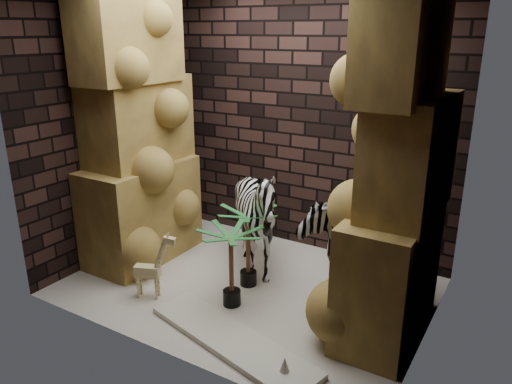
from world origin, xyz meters
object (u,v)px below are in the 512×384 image
Objects in this scene: zebra_left at (257,224)px; surfboard at (231,340)px; palm_back at (231,267)px; zebra_right at (338,228)px; palm_front at (248,247)px; giraffe_toy at (147,264)px.

zebra_left is 1.38m from surfboard.
surfboard is (0.33, -0.50, -0.37)m from palm_back.
zebra_right is 1.12m from palm_back.
surfboard is (0.40, -0.91, -0.40)m from palm_front.
surfboard is (0.46, -1.18, -0.54)m from zebra_left.
giraffe_toy is at bearing -157.26° from zebra_right.
zebra_right is 1.89m from giraffe_toy.
zebra_right is 1.85× the size of giraffe_toy.
zebra_left is 1.20m from giraffe_toy.
zebra_right reaches higher than palm_front.
zebra_right reaches higher than surfboard.
zebra_right is at bearing 27.39° from palm_front.
giraffe_toy is 0.90× the size of palm_back.
zebra_left is at bearing 125.05° from surfboard.
zebra_right is 1.55× the size of palm_front.
palm_back is 0.71m from surfboard.
giraffe_toy is at bearing -121.95° from zebra_left.
surfboard is at bearing -67.16° from zebra_left.
giraffe_toy is 0.83m from palm_back.
zebra_right is at bearing 11.03° from zebra_left.
palm_front is at bearing 23.04° from giraffe_toy.
giraffe_toy is at bearing -176.35° from surfboard.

